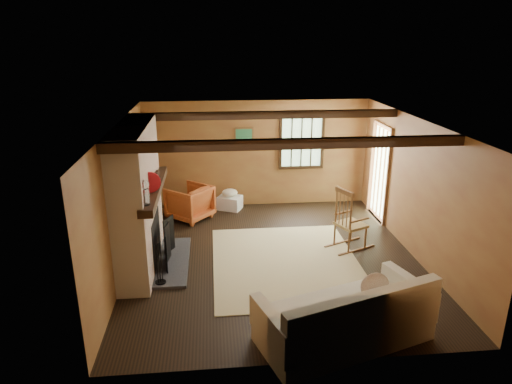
{
  "coord_description": "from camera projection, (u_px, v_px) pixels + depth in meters",
  "views": [
    {
      "loc": [
        -1.01,
        -7.18,
        3.71
      ],
      "look_at": [
        -0.26,
        0.4,
        1.1
      ],
      "focal_mm": 32.0,
      "sensor_mm": 36.0,
      "label": 1
    }
  ],
  "objects": [
    {
      "name": "fireplace",
      "position": [
        140.0,
        204.0,
        7.49
      ],
      "size": [
        1.02,
        2.3,
        2.4
      ],
      "color": "brown",
      "rests_on": "ground"
    },
    {
      "name": "room_envelope",
      "position": [
        285.0,
        165.0,
        7.79
      ],
      "size": [
        5.02,
        5.52,
        2.44
      ],
      "color": "olive",
      "rests_on": "ground"
    },
    {
      "name": "firewood_pile",
      "position": [
        176.0,
        208.0,
        10.1
      ],
      "size": [
        0.63,
        0.12,
        0.23
      ],
      "color": "brown",
      "rests_on": "ground"
    },
    {
      "name": "sofa",
      "position": [
        347.0,
        320.0,
        5.75
      ],
      "size": [
        2.39,
        1.61,
        0.89
      ],
      "rotation": [
        0.0,
        0.0,
        0.32
      ],
      "color": "white",
      "rests_on": "ground"
    },
    {
      "name": "rocking_chair",
      "position": [
        349.0,
        223.0,
        8.3
      ],
      "size": [
        0.95,
        0.75,
        1.17
      ],
      "rotation": [
        0.0,
        0.0,
        1.99
      ],
      "color": "#A98952",
      "rests_on": "ground"
    },
    {
      "name": "ground",
      "position": [
        273.0,
        258.0,
        8.06
      ],
      "size": [
        5.5,
        5.5,
        0.0
      ],
      "primitive_type": "plane",
      "color": "black",
      "rests_on": "ground"
    },
    {
      "name": "armchair",
      "position": [
        190.0,
        202.0,
        9.68
      ],
      "size": [
        1.12,
        1.12,
        0.73
      ],
      "primitive_type": "imported",
      "rotation": [
        0.0,
        0.0,
        -2.27
      ],
      "color": "#BF6026",
      "rests_on": "ground"
    },
    {
      "name": "laundry_basket",
      "position": [
        230.0,
        203.0,
        10.3
      ],
      "size": [
        0.61,
        0.55,
        0.3
      ],
      "primitive_type": "cube",
      "rotation": [
        0.0,
        0.0,
        -0.42
      ],
      "color": "white",
      "rests_on": "ground"
    },
    {
      "name": "rug",
      "position": [
        286.0,
        262.0,
        7.89
      ],
      "size": [
        2.5,
        3.0,
        0.01
      ],
      "primitive_type": "cube",
      "color": "#D0B98B",
      "rests_on": "ground"
    },
    {
      "name": "basket_pillow",
      "position": [
        230.0,
        193.0,
        10.22
      ],
      "size": [
        0.41,
        0.35,
        0.18
      ],
      "primitive_type": "ellipsoid",
      "rotation": [
        0.0,
        0.0,
        -0.21
      ],
      "color": "white",
      "rests_on": "laundry_basket"
    }
  ]
}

